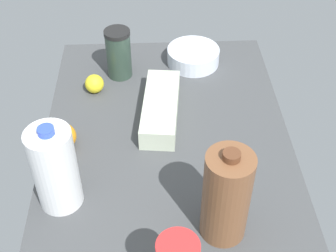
# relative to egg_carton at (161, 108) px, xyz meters

# --- Properties ---
(countertop) EXTENTS (1.20, 0.76, 0.03)m
(countertop) POSITION_rel_egg_carton_xyz_m (-0.16, -0.02, -0.05)
(countertop) COLOR #414345
(countertop) RESTS_ON ground
(egg_carton) EXTENTS (0.33, 0.14, 0.07)m
(egg_carton) POSITION_rel_egg_carton_xyz_m (0.00, 0.00, 0.00)
(egg_carton) COLOR beige
(egg_carton) RESTS_ON countertop
(chocolate_milk_jug) EXTENTS (0.12, 0.12, 0.28)m
(chocolate_milk_jug) POSITION_rel_egg_carton_xyz_m (-0.45, -0.14, 0.10)
(chocolate_milk_jug) COLOR brown
(chocolate_milk_jug) RESTS_ON countertop
(shaker_bottle) EXTENTS (0.09, 0.09, 0.18)m
(shaker_bottle) POSITION_rel_egg_carton_xyz_m (0.23, 0.14, 0.06)
(shaker_bottle) COLOR #2C3E34
(shaker_bottle) RESTS_ON countertop
(milk_jug) EXTENTS (0.12, 0.12, 0.26)m
(milk_jug) POSITION_rel_egg_carton_xyz_m (-0.33, 0.28, 0.09)
(milk_jug) COLOR white
(milk_jug) RESTS_ON countertop
(mixing_bowl) EXTENTS (0.19, 0.19, 0.06)m
(mixing_bowl) POSITION_rel_egg_carton_xyz_m (0.30, -0.13, -0.00)
(mixing_bowl) COLOR silver
(mixing_bowl) RESTS_ON countertop
(lemon_by_jug) EXTENTS (0.06, 0.06, 0.06)m
(lemon_by_jug) POSITION_rel_egg_carton_xyz_m (0.14, 0.22, -0.00)
(lemon_by_jug) COLOR yellow
(lemon_by_jug) RESTS_ON countertop
(orange_far_back) EXTENTS (0.08, 0.08, 0.08)m
(orange_far_back) POSITION_rel_egg_carton_xyz_m (-0.12, 0.30, 0.01)
(orange_far_back) COLOR orange
(orange_far_back) RESTS_ON countertop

